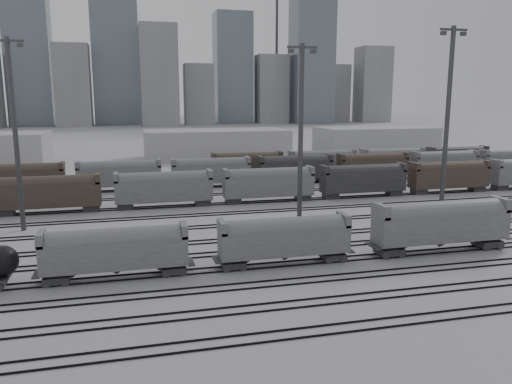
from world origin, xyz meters
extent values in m
plane|color=#B9B8BE|center=(0.00, 0.00, 0.00)|extent=(900.00, 900.00, 0.00)
cube|color=black|center=(0.00, -14.72, 0.08)|extent=(220.00, 0.07, 0.16)
cube|color=black|center=(0.00, -13.28, 0.08)|extent=(220.00, 0.07, 0.16)
cube|color=black|center=(0.00, -9.72, 0.08)|extent=(220.00, 0.07, 0.16)
cube|color=black|center=(0.00, -8.28, 0.08)|extent=(220.00, 0.07, 0.16)
cube|color=black|center=(0.00, -4.72, 0.08)|extent=(220.00, 0.07, 0.16)
cube|color=black|center=(0.00, -3.28, 0.08)|extent=(220.00, 0.07, 0.16)
cube|color=black|center=(0.00, 0.28, 0.08)|extent=(220.00, 0.07, 0.16)
cube|color=black|center=(0.00, 1.72, 0.08)|extent=(220.00, 0.07, 0.16)
cube|color=black|center=(0.00, 5.28, 0.08)|extent=(220.00, 0.07, 0.16)
cube|color=black|center=(0.00, 6.72, 0.08)|extent=(220.00, 0.07, 0.16)
cube|color=black|center=(0.00, 10.28, 0.08)|extent=(220.00, 0.07, 0.16)
cube|color=black|center=(0.00, 11.72, 0.08)|extent=(220.00, 0.07, 0.16)
cube|color=black|center=(0.00, 17.28, 0.08)|extent=(220.00, 0.07, 0.16)
cube|color=black|center=(0.00, 18.72, 0.08)|extent=(220.00, 0.07, 0.16)
cube|color=black|center=(0.00, 24.28, 0.08)|extent=(220.00, 0.07, 0.16)
cube|color=black|center=(0.00, 25.72, 0.08)|extent=(220.00, 0.07, 0.16)
cube|color=black|center=(0.00, 31.28, 0.08)|extent=(220.00, 0.07, 0.16)
cube|color=black|center=(0.00, 32.72, 0.08)|extent=(220.00, 0.07, 0.16)
cube|color=black|center=(0.00, 39.28, 0.08)|extent=(220.00, 0.07, 0.16)
cube|color=black|center=(0.00, 40.72, 0.08)|extent=(220.00, 0.07, 0.16)
cube|color=black|center=(0.00, 47.28, 0.08)|extent=(220.00, 0.07, 0.16)
cube|color=black|center=(0.00, 48.72, 0.08)|extent=(220.00, 0.07, 0.16)
cube|color=black|center=(0.00, 55.28, 0.08)|extent=(220.00, 0.07, 0.16)
cube|color=black|center=(0.00, 56.72, 0.08)|extent=(220.00, 0.07, 0.16)
sphere|color=black|center=(-25.45, 1.00, 2.57)|extent=(2.81, 2.81, 2.81)
cube|color=#232326|center=(-21.00, 1.00, 0.49)|extent=(2.32, 1.88, 0.63)
cube|color=#232326|center=(-10.28, 1.00, 0.49)|extent=(2.32, 1.88, 0.63)
cube|color=slate|center=(-15.64, 1.00, 2.59)|extent=(13.41, 2.68, 2.86)
cylinder|color=slate|center=(-15.64, 1.00, 3.66)|extent=(12.16, 2.59, 2.59)
cube|color=slate|center=(-22.08, 1.00, 4.38)|extent=(0.63, 2.68, 1.25)
cube|color=slate|center=(-9.21, 1.00, 4.38)|extent=(0.63, 2.68, 1.25)
cone|color=#232326|center=(-15.64, 1.00, 0.85)|extent=(2.15, 2.15, 0.80)
cube|color=#232326|center=(-4.36, 1.00, 0.49)|extent=(2.34, 1.89, 0.63)
cube|color=#232326|center=(6.44, 1.00, 0.49)|extent=(2.34, 1.89, 0.63)
cube|color=slate|center=(1.04, 1.00, 2.61)|extent=(13.49, 2.70, 2.88)
cylinder|color=slate|center=(1.04, 1.00, 3.69)|extent=(12.23, 2.61, 2.61)
cube|color=slate|center=(-5.43, 1.00, 4.41)|extent=(0.63, 2.70, 1.26)
cube|color=slate|center=(7.52, 1.00, 4.41)|extent=(0.63, 2.70, 1.26)
cone|color=#232326|center=(1.04, 1.00, 0.85)|extent=(2.16, 2.16, 0.81)
cube|color=#232326|center=(13.00, 1.00, 0.57)|extent=(2.70, 2.18, 0.73)
cube|color=#232326|center=(25.45, 1.00, 0.57)|extent=(2.70, 2.18, 0.73)
cube|color=slate|center=(19.22, 1.00, 3.01)|extent=(15.57, 3.11, 3.32)
cylinder|color=slate|center=(19.22, 1.00, 4.25)|extent=(14.11, 3.01, 3.01)
cube|color=slate|center=(11.75, 1.00, 5.08)|extent=(0.73, 3.11, 1.45)
cube|color=slate|center=(26.70, 1.00, 5.08)|extent=(0.73, 3.11, 1.45)
cone|color=#232326|center=(19.22, 1.00, 0.99)|extent=(2.49, 2.49, 0.93)
cylinder|color=#3C3C3F|center=(-27.78, 22.32, 12.13)|extent=(0.62, 0.62, 24.26)
cube|color=#3C3C3F|center=(-27.78, 22.32, 23.77)|extent=(3.88, 0.29, 0.29)
cube|color=#3C3C3F|center=(-26.33, 22.32, 23.29)|extent=(0.68, 0.49, 0.49)
cylinder|color=#3C3C3F|center=(6.53, 12.23, 11.67)|extent=(0.60, 0.60, 23.33)
cube|color=#3C3C3F|center=(6.53, 12.23, 22.87)|extent=(3.73, 0.28, 0.28)
cube|color=#3C3C3F|center=(5.13, 12.23, 22.40)|extent=(0.65, 0.47, 0.47)
cube|color=#3C3C3F|center=(7.93, 12.23, 22.40)|extent=(0.65, 0.47, 0.47)
cylinder|color=#3C3C3F|center=(32.00, 19.45, 13.56)|extent=(0.69, 0.69, 27.13)
cube|color=#3C3C3F|center=(32.00, 19.45, 26.58)|extent=(4.34, 0.33, 0.33)
cube|color=#3C3C3F|center=(30.38, 19.45, 26.04)|extent=(0.76, 0.54, 0.54)
cube|color=#3C3C3F|center=(33.63, 19.45, 26.04)|extent=(0.76, 0.54, 0.54)
cube|color=#47382D|center=(-26.00, 32.00, 2.80)|extent=(15.00, 3.00, 5.60)
cube|color=slate|center=(-9.00, 32.00, 2.80)|extent=(15.00, 3.00, 5.60)
cube|color=slate|center=(8.00, 32.00, 2.80)|extent=(15.00, 3.00, 5.60)
cube|color=#232326|center=(25.00, 32.00, 2.80)|extent=(15.00, 3.00, 5.60)
cube|color=#47382D|center=(42.00, 32.00, 2.80)|extent=(15.00, 3.00, 5.60)
cube|color=#47382D|center=(-33.00, 48.00, 2.80)|extent=(15.00, 3.00, 5.60)
cube|color=slate|center=(-16.00, 48.00, 2.80)|extent=(15.00, 3.00, 5.60)
cube|color=slate|center=(1.00, 48.00, 2.80)|extent=(15.00, 3.00, 5.60)
cube|color=#232326|center=(18.00, 48.00, 2.80)|extent=(15.00, 3.00, 5.60)
cube|color=#47382D|center=(35.00, 48.00, 2.80)|extent=(15.00, 3.00, 5.60)
cube|color=slate|center=(52.00, 48.00, 2.80)|extent=(15.00, 3.00, 5.60)
cube|color=slate|center=(69.00, 48.00, 2.80)|extent=(15.00, 3.00, 5.60)
cube|color=#47382D|center=(10.00, 56.00, 2.80)|extent=(15.00, 3.00, 5.60)
cube|color=slate|center=(27.00, 56.00, 2.80)|extent=(15.00, 3.00, 5.60)
cube|color=slate|center=(44.00, 56.00, 2.80)|extent=(15.00, 3.00, 5.60)
cube|color=#232326|center=(61.00, 56.00, 2.80)|extent=(15.00, 3.00, 5.60)
cube|color=#A7A7AA|center=(10.00, 95.00, 4.00)|extent=(40.00, 18.00, 8.00)
cube|color=#A7A7AA|center=(60.00, 95.00, 4.00)|extent=(35.00, 18.00, 8.00)
cube|color=slate|center=(-70.00, 280.00, 40.00)|extent=(25.00, 20.00, 80.00)
cube|color=gray|center=(-45.00, 280.00, 24.00)|extent=(20.00, 16.00, 48.00)
cube|color=slate|center=(-20.00, 280.00, 47.50)|extent=(28.00, 22.40, 95.00)
cube|color=gray|center=(5.00, 280.00, 30.00)|extent=(22.00, 17.60, 60.00)
cube|color=gray|center=(30.00, 280.00, 19.00)|extent=(18.00, 14.40, 38.00)
cube|color=slate|center=(55.00, 280.00, 36.00)|extent=(24.00, 19.20, 72.00)
cube|color=gray|center=(80.00, 280.00, 22.50)|extent=(20.00, 16.00, 45.00)
cube|color=slate|center=(105.00, 280.00, 44.00)|extent=(26.00, 20.80, 88.00)
cube|color=gray|center=(130.00, 280.00, 20.00)|extent=(18.00, 14.40, 40.00)
cube|color=gray|center=(155.00, 280.00, 26.00)|extent=(22.00, 17.60, 52.00)
cylinder|color=#3C3C3F|center=(-30.00, 305.00, 50.00)|extent=(1.80, 1.80, 100.00)
cylinder|color=#3C3C3F|center=(90.00, 305.00, 50.00)|extent=(1.80, 1.80, 100.00)
camera|label=1|loc=(-13.86, -45.98, 16.94)|focal=35.00mm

